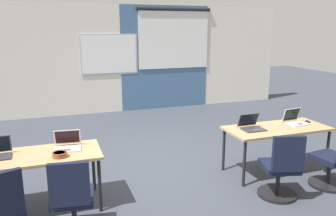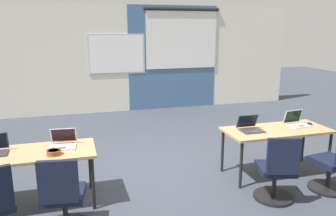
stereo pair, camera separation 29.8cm
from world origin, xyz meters
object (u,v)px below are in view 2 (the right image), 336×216
Objects in this scene: desk_near_right at (277,133)px; mouse_near_right_end at (310,124)px; desk_near_left at (29,157)px; laptop_near_left_inner at (63,143)px; laptop_near_right_inner at (250,127)px; snack_bowl at (54,152)px; chair_near_right_inner at (277,174)px; laptop_near_right_end at (297,122)px; chair_near_right_end at (334,166)px; chair_near_left_inner at (63,201)px.

mouse_near_right_end is (0.64, 0.06, 0.08)m from desk_near_right.
desk_near_left is 4.14m from mouse_near_right_end.
desk_near_right is at bearing 4.08° from laptop_near_left_inner.
laptop_near_right_inner is 2.78m from snack_bowl.
desk_near_right is 3.20m from snack_bowl.
desk_near_left is at bearing -179.10° from mouse_near_right_end.
laptop_near_right_inner is at bearing 0.86° from desk_near_left.
laptop_near_right_inner is 2.67m from laptop_near_left_inner.
desk_near_left is 9.01× the size of snack_bowl.
laptop_near_left_inner is (-3.09, 0.10, 0.11)m from desk_near_right.
snack_bowl is (-2.72, 0.58, 0.38)m from chair_near_right_inner.
chair_near_right_end is at bearing -94.91° from laptop_near_right_end.
chair_near_right_end reaches higher than desk_near_right.
desk_near_right is 1.74× the size of chair_near_right_end.
desk_near_left is at bearing 150.61° from snack_bowl.
chair_near_right_inner is at bearing -12.05° from snack_bowl.
snack_bowl is (0.31, -0.17, 0.10)m from desk_near_left.
laptop_near_right_end is at bearing 11.90° from desk_near_right.
desk_near_right is 0.65m from mouse_near_right_end.
desk_near_left is at bearing -18.49° from chair_near_right_end.
laptop_near_right_inner reaches higher than mouse_near_right_end.
laptop_near_right_end is 2.02× the size of snack_bowl.
chair_near_right_end is (0.43, -0.75, -0.28)m from desk_near_right.
mouse_near_right_end is at bearing 5.41° from laptop_near_left_inner.
desk_near_right is at bearing -174.11° from laptop_near_right_end.
chair_near_right_inner reaches higher than mouse_near_right_end.
mouse_near_right_end is at bearing -112.16° from chair_near_right_end.
mouse_near_right_end is (1.06, 0.02, -0.03)m from laptop_near_right_inner.
laptop_near_right_end is at bearing -158.90° from chair_near_left_inner.
desk_near_right is 1.74× the size of chair_near_right_inner.
laptop_near_right_end reaches higher than chair_near_right_inner.
mouse_near_right_end is (3.74, 0.78, 0.36)m from chair_near_left_inner.
laptop_near_left_inner is 0.39× the size of chair_near_left_inner.
chair_near_right_inner is 2.81m from snack_bowl.
laptop_near_right_inner is 0.89m from chair_near_right_inner.
chair_near_right_end reaches higher than mouse_near_right_end.
laptop_near_left_inner is at bearing 14.07° from desk_near_left.
desk_near_left is 4.46× the size of laptop_near_right_end.
chair_near_left_inner is 3.84m from mouse_near_right_end.
mouse_near_right_end is at bearing 5.81° from desk_near_right.
mouse_near_right_end is at bearing 0.90° from desk_near_left.
chair_near_right_inner is at bearing -7.47° from chair_near_right_end.
chair_near_left_inner reaches higher than mouse_near_right_end.
chair_near_left_inner is (0.40, -0.71, -0.28)m from desk_near_left.
laptop_near_left_inner is (-2.62, 0.86, 0.39)m from chair_near_right_inner.
desk_near_right is at bearing -158.77° from chair_near_left_inner.
snack_bowl is (-0.09, 0.54, 0.38)m from chair_near_left_inner.
laptop_near_right_end is 0.23m from mouse_near_right_end.
chair_near_right_end is (0.02, -0.84, -0.39)m from laptop_near_right_end.
chair_near_right_inner is at bearing -12.12° from laptop_near_left_inner.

